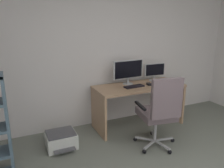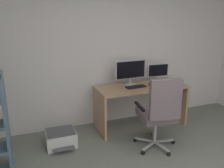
# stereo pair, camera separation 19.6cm
# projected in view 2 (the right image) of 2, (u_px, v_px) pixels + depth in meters

# --- Properties ---
(wall_back) EXTENTS (5.27, 0.10, 2.68)m
(wall_back) POSITION_uv_depth(u_px,v_px,m) (105.00, 48.00, 3.97)
(wall_back) COLOR silver
(wall_back) RESTS_ON ground
(desk) EXTENTS (1.53, 0.63, 0.73)m
(desk) POSITION_uv_depth(u_px,v_px,m) (141.00, 96.00, 3.95)
(desk) COLOR tan
(desk) RESTS_ON ground
(monitor_main) EXTENTS (0.57, 0.18, 0.42)m
(monitor_main) POSITION_uv_depth(u_px,v_px,m) (130.00, 70.00, 3.92)
(monitor_main) COLOR #B2B5B7
(monitor_main) RESTS_ON desk
(monitor_secondary) EXTENTS (0.40, 0.18, 0.32)m
(monitor_secondary) POSITION_uv_depth(u_px,v_px,m) (158.00, 71.00, 4.13)
(monitor_secondary) COLOR #B2B5B7
(monitor_secondary) RESTS_ON desk
(keyboard) EXTENTS (0.35, 0.15, 0.02)m
(keyboard) POSITION_uv_depth(u_px,v_px,m) (136.00, 87.00, 3.80)
(keyboard) COLOR black
(keyboard) RESTS_ON desk
(computer_mouse) EXTENTS (0.07, 0.11, 0.03)m
(computer_mouse) POSITION_uv_depth(u_px,v_px,m) (151.00, 85.00, 3.90)
(computer_mouse) COLOR black
(computer_mouse) RESTS_ON desk
(office_chair) EXTENTS (0.62, 0.63, 1.09)m
(office_chair) POSITION_uv_depth(u_px,v_px,m) (159.00, 111.00, 3.17)
(office_chair) COLOR #B7BABC
(office_chair) RESTS_ON ground
(printer) EXTENTS (0.43, 0.44, 0.24)m
(printer) POSITION_uv_depth(u_px,v_px,m) (61.00, 138.00, 3.41)
(printer) COLOR silver
(printer) RESTS_ON ground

